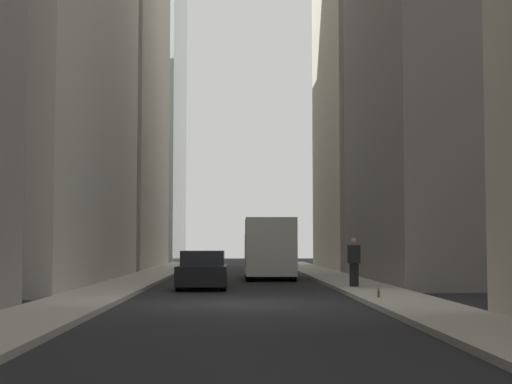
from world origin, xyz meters
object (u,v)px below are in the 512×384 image
(pedestrian, at_px, (354,260))
(discarded_bottle, at_px, (379,294))
(delivery_truck, at_px, (269,248))
(sedan_black, at_px, (203,271))

(pedestrian, distance_m, discarded_bottle, 5.79)
(delivery_truck, relative_size, sedan_black, 1.50)
(pedestrian, bearing_deg, delivery_truck, 16.48)
(sedan_black, distance_m, discarded_bottle, 8.62)
(delivery_truck, xyz_separation_m, sedan_black, (-8.06, 2.80, -0.80))
(sedan_black, relative_size, discarded_bottle, 15.93)
(sedan_black, bearing_deg, discarded_bottle, -141.83)
(delivery_truck, relative_size, pedestrian, 3.70)
(sedan_black, relative_size, pedestrian, 2.46)
(delivery_truck, xyz_separation_m, discarded_bottle, (-14.83, -2.52, -1.21))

